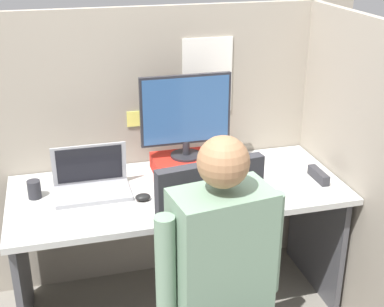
# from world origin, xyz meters

# --- Properties ---
(cubicle_panel_back) EXTENTS (2.12, 0.05, 1.52)m
(cubicle_panel_back) POSITION_xyz_m (0.00, 0.72, 0.76)
(cubicle_panel_back) COLOR gray
(cubicle_panel_back) RESTS_ON ground
(cubicle_panel_right) EXTENTS (0.04, 1.33, 1.52)m
(cubicle_panel_right) POSITION_xyz_m (0.84, 0.28, 0.76)
(cubicle_panel_right) COLOR gray
(cubicle_panel_right) RESTS_ON ground
(desk) EXTENTS (1.62, 0.69, 0.70)m
(desk) POSITION_xyz_m (0.00, 0.35, 0.54)
(desk) COLOR #B7B7B2
(desk) RESTS_ON ground
(paper_box) EXTENTS (0.35, 0.22, 0.08)m
(paper_box) POSITION_xyz_m (0.08, 0.52, 0.74)
(paper_box) COLOR red
(paper_box) RESTS_ON desk
(monitor) EXTENTS (0.46, 0.16, 0.43)m
(monitor) POSITION_xyz_m (0.08, 0.52, 1.02)
(monitor) COLOR #232328
(monitor) RESTS_ON paper_box
(laptop) EXTENTS (0.35, 0.22, 0.23)m
(laptop) POSITION_xyz_m (-0.41, 0.40, 0.75)
(laptop) COLOR #99999E
(laptop) RESTS_ON desk
(mouse) EXTENTS (0.07, 0.06, 0.03)m
(mouse) POSITION_xyz_m (-0.19, 0.26, 0.72)
(mouse) COLOR black
(mouse) RESTS_ON desk
(stapler) EXTENTS (0.04, 0.17, 0.05)m
(stapler) POSITION_xyz_m (0.70, 0.25, 0.73)
(stapler) COLOR #2D2D33
(stapler) RESTS_ON desk
(carrot_toy) EXTENTS (0.05, 0.13, 0.05)m
(carrot_toy) POSITION_xyz_m (0.26, 0.19, 0.72)
(carrot_toy) COLOR orange
(carrot_toy) RESTS_ON desk
(office_chair) EXTENTS (0.54, 0.57, 1.07)m
(office_chair) POSITION_xyz_m (-0.02, -0.34, 0.54)
(office_chair) COLOR #2D2D33
(office_chair) RESTS_ON ground
(person) EXTENTS (0.48, 0.45, 1.27)m
(person) POSITION_xyz_m (-0.05, -0.50, 0.73)
(person) COLOR black
(person) RESTS_ON ground
(coffee_mug) EXTENTS (0.08, 0.08, 0.10)m
(coffee_mug) POSITION_xyz_m (0.37, 0.57, 0.75)
(coffee_mug) COLOR white
(coffee_mug) RESTS_ON desk
(pen_cup) EXTENTS (0.06, 0.06, 0.09)m
(pen_cup) POSITION_xyz_m (-0.68, 0.42, 0.74)
(pen_cup) COLOR #28282D
(pen_cup) RESTS_ON desk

